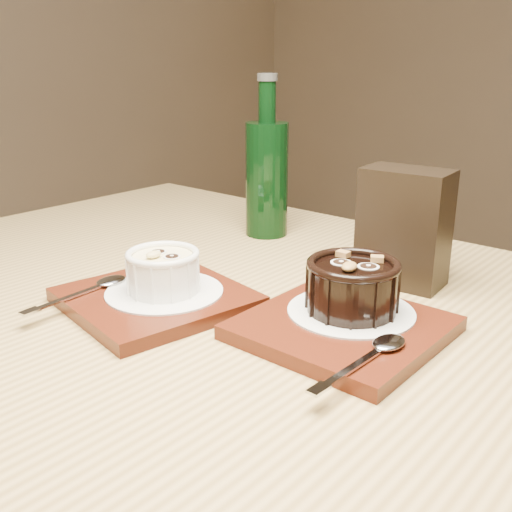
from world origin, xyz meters
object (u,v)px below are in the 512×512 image
at_px(tray_right, 343,328).
at_px(condiment_stand, 404,227).
at_px(tray_left, 156,299).
at_px(table, 260,390).
at_px(ramekin_white, 163,269).
at_px(green_bottle, 267,175).
at_px(ramekin_dark, 352,284).

relative_size(tray_right, condiment_stand, 1.29).
distance_m(tray_left, condiment_stand, 0.30).
bearing_deg(table, ramekin_white, -156.26).
relative_size(table, ramekin_white, 15.11).
bearing_deg(green_bottle, condiment_stand, -13.41).
height_order(table, ramekin_dark, ramekin_dark).
height_order(ramekin_white, tray_right, ramekin_white).
height_order(tray_left, condiment_stand, condiment_stand).
relative_size(table, ramekin_dark, 12.92).
bearing_deg(table, tray_right, 9.25).
relative_size(ramekin_white, green_bottle, 0.34).
relative_size(ramekin_white, ramekin_dark, 0.86).
bearing_deg(condiment_stand, ramekin_white, -126.95).
height_order(ramekin_white, condiment_stand, condiment_stand).
bearing_deg(tray_right, ramekin_white, -162.89).
bearing_deg(green_bottle, ramekin_dark, -37.23).
bearing_deg(ramekin_white, tray_right, 21.58).
distance_m(tray_right, condiment_stand, 0.18).
bearing_deg(tray_right, condiment_stand, 97.17).
bearing_deg(table, tray_left, -154.85).
distance_m(ramekin_white, tray_right, 0.21).
distance_m(tray_left, ramekin_dark, 0.22).
height_order(ramekin_dark, condiment_stand, condiment_stand).
xyz_separation_m(table, tray_right, (0.09, 0.02, 0.10)).
bearing_deg(table, green_bottle, 126.92).
xyz_separation_m(tray_left, tray_right, (0.20, 0.07, 0.00)).
relative_size(table, tray_right, 6.79).
bearing_deg(condiment_stand, tray_left, -127.32).
bearing_deg(ramekin_dark, table, -169.22).
relative_size(tray_right, ramekin_dark, 1.90).
bearing_deg(tray_left, ramekin_dark, 24.66).
height_order(table, tray_left, tray_left).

